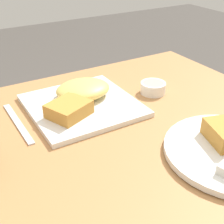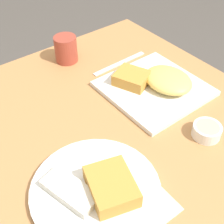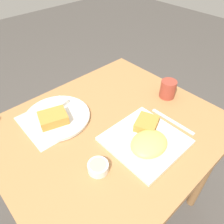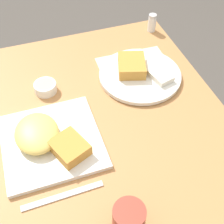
% 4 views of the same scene
% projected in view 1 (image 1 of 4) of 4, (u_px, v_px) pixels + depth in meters
% --- Properties ---
extents(dining_table, '(0.94, 0.81, 0.75)m').
position_uv_depth(dining_table, '(127.00, 160.00, 0.81)').
color(dining_table, '#B27A47').
rests_on(dining_table, ground_plane).
extents(plate_square_near, '(0.28, 0.28, 0.06)m').
position_uv_depth(plate_square_near, '(81.00, 100.00, 0.86)').
color(plate_square_near, white).
rests_on(plate_square_near, dining_table).
extents(sauce_ramekin, '(0.08, 0.08, 0.03)m').
position_uv_depth(sauce_ramekin, '(153.00, 87.00, 0.93)').
color(sauce_ramekin, white).
rests_on(sauce_ramekin, dining_table).
extents(butter_knife, '(0.02, 0.22, 0.00)m').
position_uv_depth(butter_knife, '(18.00, 123.00, 0.79)').
color(butter_knife, silver).
rests_on(butter_knife, dining_table).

